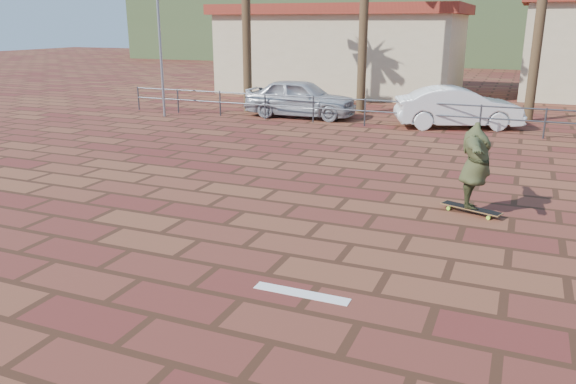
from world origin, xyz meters
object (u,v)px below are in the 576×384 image
object	(u,v)px
skateboarder	(475,166)
car_white	(458,107)
car_silver	(301,98)
longboard	(471,209)

from	to	relation	value
skateboarder	car_white	world-z (taller)	skateboarder
car_silver	car_white	xyz separation A→B (m)	(6.05, 0.00, -0.03)
skateboarder	car_white	xyz separation A→B (m)	(-1.41, 9.69, -0.26)
longboard	skateboarder	world-z (taller)	skateboarder
longboard	car_white	distance (m)	9.81
car_silver	car_white	world-z (taller)	car_silver
longboard	car_silver	bearing A→B (deg)	148.10
car_silver	longboard	bearing A→B (deg)	-144.35
car_silver	car_white	bearing A→B (deg)	-91.94
longboard	car_white	bearing A→B (deg)	118.79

